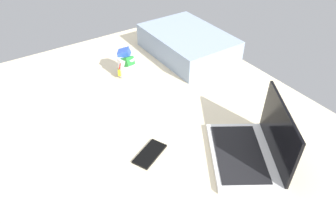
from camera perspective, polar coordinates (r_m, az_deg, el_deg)
bed_mattress at (r=135.59cm, az=-2.48°, el=-5.06°), size 180.00×140.00×18.00cm
laptop at (r=116.87cm, az=15.38°, el=-6.57°), size 40.19×37.10×23.00cm
snack_cup at (r=157.84cm, az=-7.74°, el=8.67°), size 12.26×10.14×14.45cm
cell_phone at (r=116.63cm, az=-3.42°, el=-7.77°), size 12.20×15.56×0.80cm
pillow at (r=177.44cm, az=3.63°, el=12.63°), size 52.00×36.00×13.00cm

